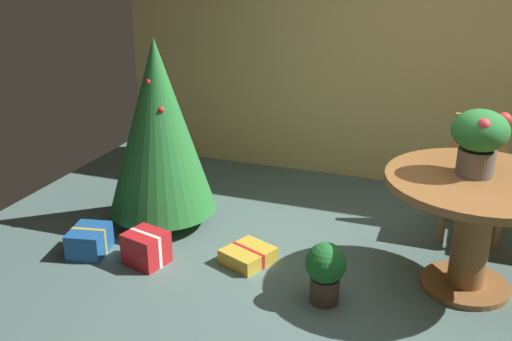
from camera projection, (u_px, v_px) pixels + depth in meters
ground_plane at (388, 310)px, 3.60m from camera, size 6.60×6.60×0.00m
back_wall_panel at (437, 45)px, 5.06m from camera, size 6.00×0.10×2.60m
round_dining_table at (475, 211)px, 3.64m from camera, size 1.15×1.15×0.78m
flower_vase at (480, 137)px, 3.53m from camera, size 0.34×0.34×0.41m
wooden_chair_far at (476, 170)px, 4.45m from camera, size 0.44×0.44×0.90m
holiday_tree at (159, 127)px, 4.46m from camera, size 0.85×0.85×1.49m
gift_box_gold at (248, 256)px, 4.12m from camera, size 0.39×0.41×0.11m
gift_box_blue at (89, 241)px, 4.24m from camera, size 0.31×0.35×0.20m
gift_box_red at (146, 248)px, 4.09m from camera, size 0.32×0.30×0.24m
potted_plant at (326, 270)px, 3.61m from camera, size 0.26×0.26×0.40m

